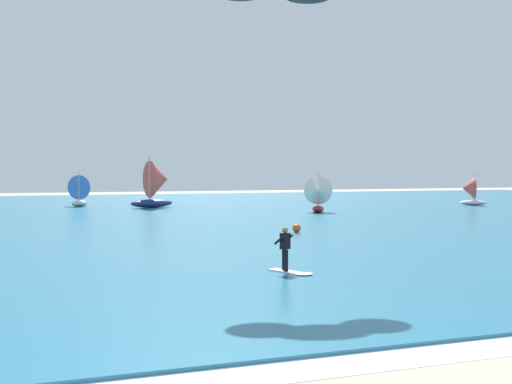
{
  "coord_description": "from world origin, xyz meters",
  "views": [
    {
      "loc": [
        -8.54,
        -6.82,
        3.86
      ],
      "look_at": [
        0.18,
        17.01,
        3.01
      ],
      "focal_mm": 44.95,
      "sensor_mm": 36.0,
      "label": 1
    }
  ],
  "objects_px": {
    "sailboat_far_left": "(469,191)",
    "sailboat_anchored_offshore": "(157,183)",
    "kitesurfer": "(289,256)",
    "sailboat_outermost": "(81,190)",
    "marker_buoy": "(297,228)",
    "sailboat_near_shore": "(318,194)"
  },
  "relations": [
    {
      "from": "sailboat_far_left",
      "to": "sailboat_anchored_offshore",
      "type": "height_order",
      "value": "sailboat_anchored_offshore"
    },
    {
      "from": "kitesurfer",
      "to": "sailboat_outermost",
      "type": "relative_size",
      "value": 0.55
    },
    {
      "from": "marker_buoy",
      "to": "sailboat_outermost",
      "type": "bearing_deg",
      "value": 105.46
    },
    {
      "from": "kitesurfer",
      "to": "marker_buoy",
      "type": "relative_size",
      "value": 3.8
    },
    {
      "from": "sailboat_anchored_offshore",
      "to": "sailboat_near_shore",
      "type": "relative_size",
      "value": 1.46
    },
    {
      "from": "marker_buoy",
      "to": "sailboat_near_shore",
      "type": "bearing_deg",
      "value": 60.49
    },
    {
      "from": "sailboat_anchored_offshore",
      "to": "sailboat_near_shore",
      "type": "distance_m",
      "value": 17.53
    },
    {
      "from": "sailboat_anchored_offshore",
      "to": "sailboat_near_shore",
      "type": "bearing_deg",
      "value": -46.59
    },
    {
      "from": "marker_buoy",
      "to": "sailboat_far_left",
      "type": "bearing_deg",
      "value": 35.92
    },
    {
      "from": "sailboat_anchored_offshore",
      "to": "marker_buoy",
      "type": "xyz_separation_m",
      "value": [
        2.63,
        -29.34,
        -2.18
      ]
    },
    {
      "from": "sailboat_far_left",
      "to": "sailboat_near_shore",
      "type": "xyz_separation_m",
      "value": [
        -20.68,
        -5.17,
        0.1
      ]
    },
    {
      "from": "sailboat_outermost",
      "to": "marker_buoy",
      "type": "distance_m",
      "value": 36.36
    },
    {
      "from": "kitesurfer",
      "to": "marker_buoy",
      "type": "distance_m",
      "value": 15.3
    },
    {
      "from": "kitesurfer",
      "to": "sailboat_near_shore",
      "type": "distance_m",
      "value": 34.38
    },
    {
      "from": "sailboat_near_shore",
      "to": "kitesurfer",
      "type": "bearing_deg",
      "value": -117.42
    },
    {
      "from": "sailboat_outermost",
      "to": "sailboat_near_shore",
      "type": "distance_m",
      "value": 26.51
    },
    {
      "from": "kitesurfer",
      "to": "sailboat_far_left",
      "type": "height_order",
      "value": "sailboat_far_left"
    },
    {
      "from": "sailboat_far_left",
      "to": "marker_buoy",
      "type": "relative_size",
      "value": 6.5
    },
    {
      "from": "kitesurfer",
      "to": "sailboat_near_shore",
      "type": "relative_size",
      "value": 0.55
    },
    {
      "from": "marker_buoy",
      "to": "kitesurfer",
      "type": "bearing_deg",
      "value": -114.81
    },
    {
      "from": "sailboat_outermost",
      "to": "sailboat_near_shore",
      "type": "xyz_separation_m",
      "value": [
        19.09,
        -18.4,
        -0.01
      ]
    },
    {
      "from": "marker_buoy",
      "to": "sailboat_anchored_offshore",
      "type": "bearing_deg",
      "value": 95.12
    }
  ]
}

